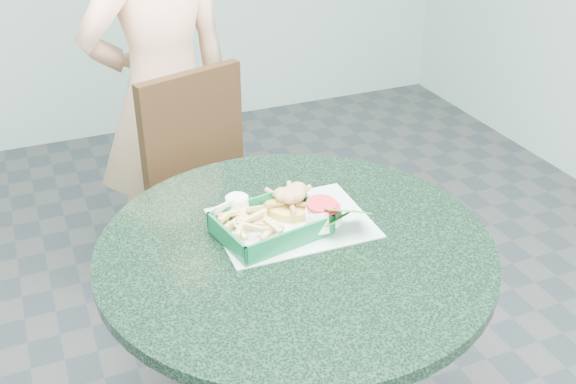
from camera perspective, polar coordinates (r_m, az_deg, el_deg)
name	(u,v)px	position (r m, az deg, el deg)	size (l,w,h in m)	color
cafe_table	(295,307)	(1.67, 0.60, -9.71)	(0.92, 0.92, 0.75)	black
dining_chair	(204,197)	(2.22, -7.10, -0.45)	(0.37, 0.37, 0.93)	black
diner_person	(164,92)	(2.40, -10.46, 8.30)	(0.57, 0.37, 1.56)	#EBAE86
placemat	(292,230)	(1.63, 0.34, -3.21)	(0.36, 0.27, 0.00)	#ABC8C3
food_basket	(271,234)	(1.59, -1.45, -3.62)	(0.24, 0.18, 0.05)	#0E6134
crab_sandwich	(297,207)	(1.63, 0.75, -1.30)	(0.12, 0.12, 0.07)	gold
fries_pile	(250,222)	(1.59, -3.22, -2.53)	(0.12, 0.13, 0.05)	#D5B968
sauce_ramekin	(243,206)	(1.64, -3.83, -1.19)	(0.06, 0.06, 0.03)	silver
garnish_cup	(330,225)	(1.58, 3.56, -2.78)	(0.13, 0.13, 0.05)	white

